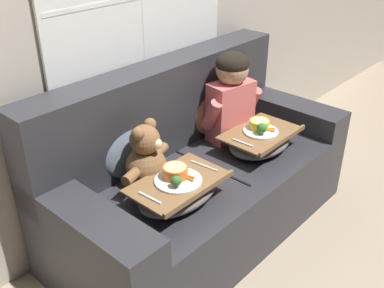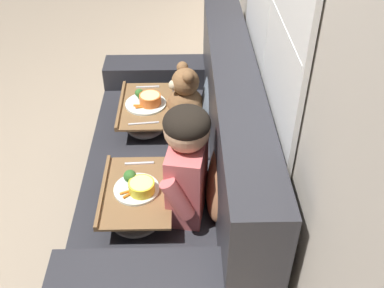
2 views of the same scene
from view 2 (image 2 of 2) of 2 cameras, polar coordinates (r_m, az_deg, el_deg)
ground_plane at (r=2.77m, az=-2.62°, el=-9.50°), size 14.00×14.00×0.00m
wall_back_with_window at (r=2.05m, az=11.19°, el=16.21°), size 8.00×0.08×2.60m
couch at (r=2.51m, az=-1.28°, el=-3.97°), size 1.88×0.89×1.01m
throw_pillow_behind_child at (r=2.05m, az=3.80°, el=-4.30°), size 0.40×0.19×0.42m
throw_pillow_behind_teddy at (r=2.62m, az=2.63°, el=6.38°), size 0.38×0.18×0.39m
child_figure at (r=1.96m, az=-0.66°, el=-1.77°), size 0.42×0.23×0.57m
teddy_bear at (r=2.63m, az=-0.93°, el=5.70°), size 0.40×0.29×0.37m
lap_tray_child at (r=2.14m, az=-6.94°, el=-6.83°), size 0.47×0.33×0.21m
lap_tray_teddy at (r=2.69m, az=-5.81°, el=4.08°), size 0.50×0.31×0.20m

